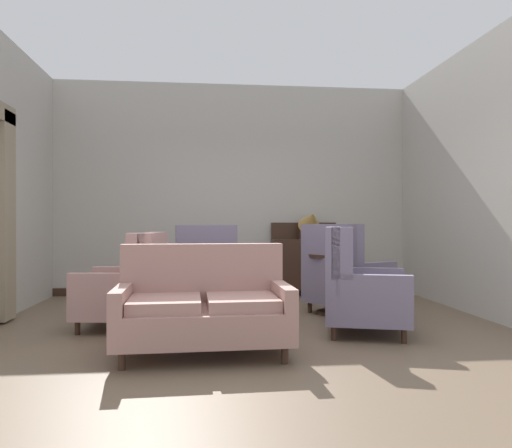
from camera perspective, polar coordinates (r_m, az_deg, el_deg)
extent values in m
plane|color=brown|center=(5.12, -0.58, -12.66)|extent=(8.07, 8.07, 0.00)
cube|color=#BCB7AD|center=(7.88, -2.57, 4.11)|extent=(5.85, 0.08, 3.36)
cube|color=#BCB7AD|center=(6.73, 23.64, 4.77)|extent=(0.08, 4.04, 3.36)
cube|color=#382319|center=(7.88, -2.54, -7.68)|extent=(5.69, 0.03, 0.12)
cube|color=gray|center=(6.24, -27.20, 0.87)|extent=(0.10, 0.32, 2.38)
cylinder|color=#382319|center=(5.47, -2.52, -6.59)|extent=(0.95, 0.95, 0.04)
cylinder|color=#382319|center=(5.50, -2.52, -8.99)|extent=(0.10, 0.10, 0.43)
cube|color=#382319|center=(5.58, -0.24, -11.22)|extent=(0.28, 0.09, 0.07)
cube|color=#382319|center=(5.73, -3.49, -10.91)|extent=(0.16, 0.28, 0.07)
cube|color=#382319|center=(5.36, -3.80, -11.70)|extent=(0.21, 0.26, 0.07)
cylinder|color=#384C93|center=(5.48, -3.16, -6.26)|extent=(0.09, 0.09, 0.02)
ellipsoid|color=#384C93|center=(5.47, -3.16, -5.13)|extent=(0.16, 0.16, 0.19)
cylinder|color=#384C93|center=(5.46, -3.16, -3.74)|extent=(0.07, 0.07, 0.07)
torus|color=#384C93|center=(5.46, -3.16, -3.38)|extent=(0.13, 0.13, 0.02)
cube|color=tan|center=(4.28, -6.12, -11.48)|extent=(1.50, 0.88, 0.27)
cube|color=tan|center=(4.56, -6.25, -5.67)|extent=(1.48, 0.18, 0.53)
cube|color=tan|center=(4.21, -10.59, -9.14)|extent=(0.61, 0.65, 0.10)
cube|color=tan|center=(4.22, -1.65, -9.10)|extent=(0.61, 0.65, 0.10)
cube|color=tan|center=(4.22, -15.52, -8.46)|extent=(0.13, 0.74, 0.20)
cube|color=tan|center=(4.26, 3.22, -8.37)|extent=(0.13, 0.74, 0.20)
cylinder|color=#382319|center=(4.03, -15.43, -15.19)|extent=(0.06, 0.06, 0.14)
cylinder|color=#382319|center=(4.07, 3.37, -15.04)|extent=(0.06, 0.06, 0.14)
cylinder|color=#382319|center=(4.68, -14.29, -13.02)|extent=(0.06, 0.06, 0.14)
cylinder|color=#382319|center=(4.71, 1.75, -12.93)|extent=(0.06, 0.06, 0.14)
cube|color=slate|center=(5.16, 12.83, -9.30)|extent=(1.01, 1.02, 0.30)
cube|color=slate|center=(5.10, 9.05, -4.02)|extent=(0.36, 0.83, 0.66)
cube|color=slate|center=(4.73, 10.06, -3.39)|extent=(0.22, 0.15, 0.50)
cube|color=slate|center=(5.45, 10.07, -2.92)|extent=(0.22, 0.15, 0.50)
cube|color=slate|center=(4.77, 13.64, -7.02)|extent=(0.71, 0.29, 0.21)
cube|color=slate|center=(5.49, 13.18, -6.07)|extent=(0.71, 0.29, 0.21)
cylinder|color=#382319|center=(4.90, 16.92, -12.40)|extent=(0.06, 0.06, 0.14)
cylinder|color=#382319|center=(5.55, 16.10, -10.92)|extent=(0.06, 0.06, 0.14)
cylinder|color=#382319|center=(4.87, 9.09, -12.48)|extent=(0.06, 0.06, 0.14)
cylinder|color=#382319|center=(5.52, 9.22, -10.97)|extent=(0.06, 0.06, 0.14)
cube|color=slate|center=(6.83, -6.08, -7.09)|extent=(0.86, 0.98, 0.27)
cube|color=slate|center=(6.40, -5.80, -3.25)|extent=(0.80, 0.20, 0.70)
cube|color=slate|center=(6.53, -2.84, -2.45)|extent=(0.12, 0.21, 0.53)
cube|color=slate|center=(6.47, -8.92, -2.48)|extent=(0.12, 0.21, 0.53)
cube|color=slate|center=(6.89, -3.23, -5.08)|extent=(0.17, 0.82, 0.20)
cube|color=slate|center=(6.84, -9.01, -5.13)|extent=(0.17, 0.82, 0.20)
cylinder|color=#382319|center=(7.26, -3.81, -8.27)|extent=(0.06, 0.06, 0.14)
cylinder|color=#382319|center=(7.22, -8.84, -8.33)|extent=(0.06, 0.06, 0.14)
cylinder|color=#382319|center=(6.52, -3.01, -9.24)|extent=(0.06, 0.06, 0.14)
cylinder|color=#382319|center=(6.47, -8.63, -9.32)|extent=(0.06, 0.06, 0.14)
cube|color=tan|center=(5.51, -15.53, -8.84)|extent=(0.94, 0.90, 0.27)
cube|color=tan|center=(5.37, -11.88, -4.29)|extent=(0.24, 0.81, 0.62)
cube|color=tan|center=(5.72, -11.97, -3.26)|extent=(0.21, 0.12, 0.47)
cube|color=tan|center=(5.04, -13.79, -3.73)|extent=(0.21, 0.12, 0.47)
cube|color=tan|center=(5.82, -15.01, -5.93)|extent=(0.76, 0.19, 0.22)
cube|color=tan|center=(5.16, -17.19, -6.72)|extent=(0.76, 0.19, 0.22)
cylinder|color=#382319|center=(5.95, -17.86, -10.17)|extent=(0.06, 0.06, 0.14)
cylinder|color=#382319|center=(5.36, -20.14, -11.33)|extent=(0.06, 0.06, 0.14)
cylinder|color=#382319|center=(5.76, -11.25, -10.50)|extent=(0.06, 0.06, 0.14)
cylinder|color=#382319|center=(5.15, -12.81, -11.78)|extent=(0.06, 0.06, 0.14)
cube|color=slate|center=(6.19, 10.71, -7.69)|extent=(1.11, 1.12, 0.30)
cube|color=slate|center=(5.92, 8.36, -3.28)|extent=(0.51, 0.82, 0.68)
cube|color=slate|center=(5.70, 11.52, -2.60)|extent=(0.22, 0.18, 0.51)
cube|color=slate|center=(6.25, 6.72, -2.35)|extent=(0.22, 0.18, 0.51)
cube|color=slate|center=(5.93, 13.56, -5.48)|extent=(0.68, 0.41, 0.22)
cube|color=slate|center=(6.47, 8.74, -5.00)|extent=(0.68, 0.41, 0.22)
cylinder|color=#382319|center=(6.22, 15.13, -9.72)|extent=(0.06, 0.06, 0.14)
cylinder|color=#382319|center=(6.69, 10.69, -9.01)|extent=(0.06, 0.06, 0.14)
cylinder|color=#382319|center=(5.76, 10.72, -10.51)|extent=(0.06, 0.06, 0.14)
cylinder|color=#382319|center=(6.27, 6.32, -9.63)|extent=(0.06, 0.06, 0.14)
cylinder|color=#382319|center=(6.13, 8.90, -3.61)|extent=(0.60, 0.60, 0.03)
cylinder|color=#382319|center=(6.17, 8.90, -7.07)|extent=(0.07, 0.07, 0.72)
cylinder|color=#382319|center=(6.22, 8.90, -10.17)|extent=(0.39, 0.39, 0.04)
cube|color=#382319|center=(7.74, 5.87, -4.63)|extent=(1.06, 0.43, 0.78)
cube|color=#382319|center=(7.91, 5.58, -0.78)|extent=(1.06, 0.04, 0.26)
cube|color=#382319|center=(7.55, 2.53, -8.11)|extent=(0.06, 0.06, 0.10)
cube|color=#382319|center=(7.75, 9.64, -7.90)|extent=(0.06, 0.06, 0.10)
cube|color=#382319|center=(7.87, 2.17, -7.76)|extent=(0.06, 0.06, 0.10)
cube|color=#382319|center=(8.06, 9.00, -7.58)|extent=(0.06, 0.06, 0.10)
cube|color=#382319|center=(7.70, 5.90, -1.25)|extent=(0.24, 0.24, 0.14)
cone|color=#B28942|center=(7.63, 6.47, 0.47)|extent=(0.37, 0.47, 0.48)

